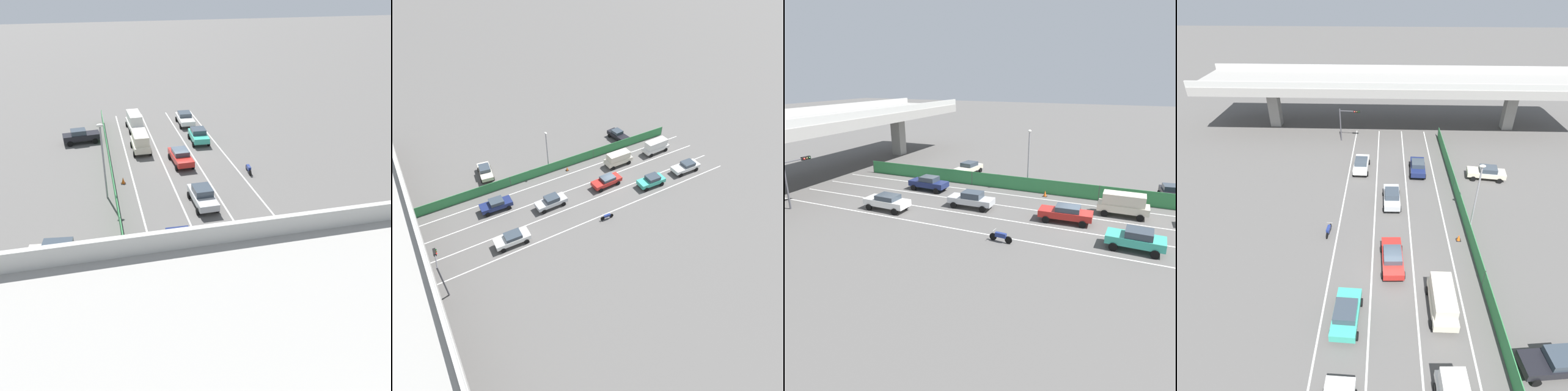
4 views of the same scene
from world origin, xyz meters
TOP-DOWN VIEW (x-y plane):
  - ground_plane at (0.00, 0.00)m, footprint 300.00×300.00m
  - lane_line_left_edge at (-5.36, 6.09)m, footprint 0.14×48.18m
  - lane_line_mid_left at (-1.79, 6.09)m, footprint 0.14×48.18m
  - lane_line_mid_right at (1.79, 6.09)m, footprint 0.14×48.18m
  - lane_line_right_edge at (5.36, 6.09)m, footprint 0.14×48.18m
  - elevated_overpass at (0.00, 32.18)m, footprint 58.99×10.83m
  - green_fence at (7.35, 6.09)m, footprint 0.10×44.28m
  - car_sedan_red at (-0.04, 0.80)m, footprint 2.14×4.76m
  - car_sedan_navy at (3.35, 17.07)m, footprint 2.13×4.50m
  - car_sedan_silver at (0.00, 10.14)m, footprint 2.01×4.55m
  - car_taxi_teal at (-3.46, -5.07)m, footprint 2.20×4.30m
  - car_hatchback_white at (-3.37, -12.11)m, footprint 2.15×4.72m
  - car_sedan_white at (-3.82, 17.46)m, footprint 2.08×4.56m
  - car_van_cream at (3.63, -3.82)m, footprint 2.03×4.55m
  - car_van_white at (3.40, -11.42)m, footprint 2.09×4.83m
  - motorcycle at (-6.22, 4.74)m, footprint 0.60×1.95m
  - parked_sedan_dark at (10.16, -8.20)m, footprint 4.41×2.35m
  - parked_sedan_cream at (11.74, 15.93)m, footprint 4.76×2.52m
  - street_lamp at (8.03, 6.71)m, footprint 0.60×0.36m
  - traffic_cone at (6.36, 4.22)m, footprint 0.47×0.47m

SIDE VIEW (x-z plane):
  - ground_plane at x=0.00m, z-range 0.00..0.00m
  - lane_line_left_edge at x=-5.36m, z-range 0.00..0.01m
  - lane_line_mid_left at x=-1.79m, z-range 0.00..0.01m
  - lane_line_mid_right at x=1.79m, z-range 0.00..0.01m
  - lane_line_right_edge at x=5.36m, z-range 0.00..0.01m
  - traffic_cone at x=6.36m, z-range -0.02..0.63m
  - motorcycle at x=-6.22m, z-range -0.01..0.93m
  - green_fence at x=7.35m, z-range 0.00..1.62m
  - car_hatchback_white at x=-3.37m, z-range 0.09..1.65m
  - car_sedan_red at x=-0.04m, z-range 0.10..1.64m
  - car_sedan_white at x=-3.82m, z-range 0.10..1.66m
  - parked_sedan_cream at x=11.74m, z-range 0.09..1.68m
  - car_sedan_navy at x=3.35m, z-range 0.08..1.71m
  - parked_sedan_dark at x=10.16m, z-range 0.07..1.72m
  - car_sedan_silver at x=0.00m, z-range 0.07..1.73m
  - car_taxi_teal at x=-3.46m, z-range 0.09..1.73m
  - car_van_cream at x=3.63m, z-range 0.14..2.31m
  - car_van_white at x=3.40m, z-range 0.15..2.36m
  - street_lamp at x=8.03m, z-range 0.76..7.66m
  - elevated_overpass at x=0.00m, z-range 2.61..11.15m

